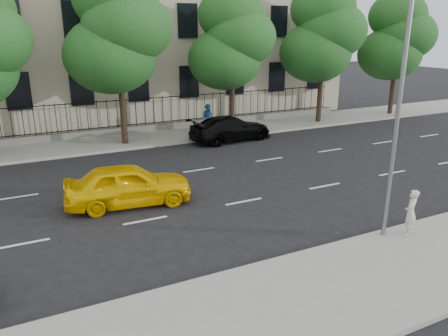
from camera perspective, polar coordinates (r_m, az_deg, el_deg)
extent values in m
plane|color=black|center=(15.33, 7.15, -7.54)|extent=(120.00, 120.00, 0.00)
cube|color=gray|center=(12.58, 17.50, -13.95)|extent=(60.00, 4.00, 0.15)
cube|color=gray|center=(27.41, -9.11, 3.95)|extent=(60.00, 4.00, 0.15)
cube|color=slate|center=(28.93, -10.17, 5.18)|extent=(30.00, 0.50, 0.40)
cube|color=black|center=(28.87, -10.20, 5.76)|extent=(28.80, 0.05, 0.05)
cube|color=black|center=(28.59, -10.37, 8.90)|extent=(28.80, 0.05, 0.05)
cylinder|color=slate|center=(13.99, 21.77, 6.78)|extent=(0.14, 0.14, 8.00)
cylinder|color=#382619|center=(25.78, -13.02, 6.80)|extent=(0.36, 0.36, 3.32)
ellipsoid|color=#244C19|center=(25.59, -14.60, 14.04)|extent=(5.13, 5.13, 4.21)
ellipsoid|color=#244C19|center=(25.27, -12.53, 17.51)|extent=(4.86, 4.86, 4.00)
cylinder|color=#382619|center=(28.21, 1.03, 7.91)|extent=(0.36, 0.36, 3.08)
ellipsoid|color=#244C19|center=(27.94, 0.03, 13.98)|extent=(4.56, 4.56, 3.74)
ellipsoid|color=#244C19|center=(27.86, 2.24, 16.67)|extent=(4.32, 4.32, 3.55)
ellipsoid|color=#244C19|center=(28.21, 0.90, 19.38)|extent=(4.08, 4.08, 3.36)
cylinder|color=#382619|center=(31.99, 12.38, 8.81)|extent=(0.36, 0.36, 3.22)
ellipsoid|color=#244C19|center=(31.66, 11.83, 14.54)|extent=(4.94, 4.94, 4.06)
ellipsoid|color=#244C19|center=(31.80, 13.91, 16.99)|extent=(4.68, 4.68, 3.85)
ellipsoid|color=#244C19|center=(32.04, 12.80, 19.64)|extent=(4.42, 4.42, 3.64)
cylinder|color=#382619|center=(36.75, 21.06, 9.00)|extent=(0.36, 0.36, 3.01)
ellipsoid|color=#244C19|center=(36.39, 20.80, 13.73)|extent=(4.75, 4.75, 3.90)
ellipsoid|color=#244C19|center=(36.67, 22.63, 15.72)|extent=(4.50, 4.50, 3.70)
ellipsoid|color=#244C19|center=(36.79, 21.74, 17.98)|extent=(4.25, 4.25, 3.50)
imported|color=#F7C100|center=(17.11, -12.37, -2.14)|extent=(4.96, 2.51, 1.62)
imported|color=black|center=(26.48, 0.87, 5.19)|extent=(5.33, 2.53, 1.50)
imported|color=beige|center=(15.18, 23.20, -5.37)|extent=(0.67, 0.57, 1.54)
imported|color=#265596|center=(28.36, -2.11, 6.62)|extent=(0.97, 1.07, 1.78)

